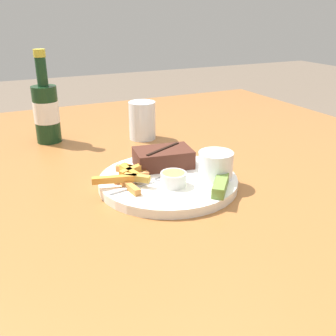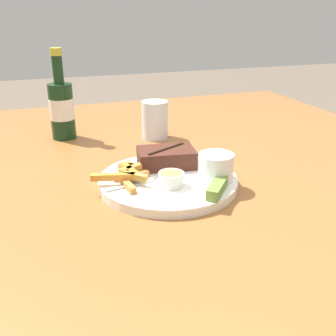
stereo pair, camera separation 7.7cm
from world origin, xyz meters
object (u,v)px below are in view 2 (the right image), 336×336
object	(u,v)px
drinking_glass	(155,120)
dipping_sauce_cup	(171,179)
beer_bottle	(62,107)
steak_portion	(166,158)
coleslaw_cup	(216,165)
dinner_plate	(168,181)
fork_utensil	(135,184)
pickle_spear	(218,187)

from	to	relation	value
drinking_glass	dipping_sauce_cup	bearing A→B (deg)	-102.33
drinking_glass	beer_bottle	bearing A→B (deg)	160.95
steak_portion	beer_bottle	xyz separation A→B (m)	(-0.18, 0.33, 0.05)
coleslaw_cup	beer_bottle	distance (m)	0.49
dinner_plate	fork_utensil	bearing A→B (deg)	-169.78
dipping_sauce_cup	drinking_glass	world-z (taller)	drinking_glass
dipping_sauce_cup	beer_bottle	size ratio (longest dim) A/B	0.21
steak_portion	coleslaw_cup	xyz separation A→B (m)	(0.07, -0.10, 0.01)
pickle_spear	steak_portion	bearing A→B (deg)	107.02
pickle_spear	fork_utensil	xyz separation A→B (m)	(-0.13, 0.08, -0.01)
fork_utensil	dinner_plate	bearing A→B (deg)	0.00
dipping_sauce_cup	pickle_spear	xyz separation A→B (m)	(0.07, -0.05, -0.00)
dipping_sauce_cup	drinking_glass	xyz separation A→B (m)	(0.08, 0.34, 0.02)
steak_portion	pickle_spear	world-z (taller)	steak_portion
beer_bottle	coleslaw_cup	bearing A→B (deg)	-59.59
dipping_sauce_cup	drinking_glass	size ratio (longest dim) A/B	0.49
steak_portion	drinking_glass	size ratio (longest dim) A/B	1.27
pickle_spear	beer_bottle	world-z (taller)	beer_bottle
drinking_glass	fork_utensil	bearing A→B (deg)	-113.53
coleslaw_cup	drinking_glass	world-z (taller)	drinking_glass
dipping_sauce_cup	beer_bottle	distance (m)	0.46
pickle_spear	fork_utensil	distance (m)	0.16
drinking_glass	dinner_plate	bearing A→B (deg)	-102.60
dinner_plate	coleslaw_cup	distance (m)	0.10
dinner_plate	fork_utensil	world-z (taller)	fork_utensil
dinner_plate	steak_portion	xyz separation A→B (m)	(0.02, 0.06, 0.03)
dipping_sauce_cup	fork_utensil	size ratio (longest dim) A/B	0.36
steak_portion	fork_utensil	bearing A→B (deg)	-140.59
dinner_plate	coleslaw_cup	xyz separation A→B (m)	(0.08, -0.04, 0.04)
coleslaw_cup	beer_bottle	bearing A→B (deg)	120.41
coleslaw_cup	steak_portion	bearing A→B (deg)	125.17
pickle_spear	drinking_glass	xyz separation A→B (m)	(0.01, 0.40, 0.02)
dinner_plate	beer_bottle	size ratio (longest dim) A/B	1.16
dinner_plate	fork_utensil	xyz separation A→B (m)	(-0.07, -0.01, 0.01)
coleslaw_cup	fork_utensil	bearing A→B (deg)	170.46
beer_bottle	dipping_sauce_cup	bearing A→B (deg)	-69.63
dinner_plate	pickle_spear	bearing A→B (deg)	-56.07
dinner_plate	dipping_sauce_cup	distance (m)	0.05
coleslaw_cup	fork_utensil	world-z (taller)	coleslaw_cup
pickle_spear	dinner_plate	bearing A→B (deg)	123.93
steak_portion	coleslaw_cup	world-z (taller)	coleslaw_cup
dinner_plate	drinking_glass	size ratio (longest dim) A/B	2.75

